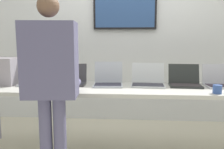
% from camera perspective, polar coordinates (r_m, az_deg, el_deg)
% --- Properties ---
extents(back_wall, '(8.00, 0.11, 2.58)m').
position_cam_1_polar(back_wall, '(3.62, 3.63, 8.87)').
color(back_wall, silver).
rests_on(back_wall, ground).
extents(workbench, '(3.48, 0.70, 0.75)m').
position_cam_1_polar(workbench, '(2.55, 3.33, -4.17)').
color(workbench, '#ADACA4').
rests_on(workbench, ground).
extents(equipment_box, '(0.42, 0.38, 0.31)m').
position_cam_1_polar(equipment_box, '(3.03, -25.84, 0.86)').
color(equipment_box, gray).
rests_on(equipment_box, workbench).
extents(laptop_station_0, '(0.33, 0.36, 0.24)m').
position_cam_1_polar(laptop_station_0, '(2.85, -18.17, -1.18)').
color(laptop_station_0, '#ADB3BC').
rests_on(laptop_station_0, workbench).
extents(laptop_station_1, '(0.31, 0.28, 0.24)m').
position_cam_1_polar(laptop_station_1, '(2.73, -9.72, -1.29)').
color(laptop_station_1, '#38383A').
rests_on(laptop_station_1, workbench).
extents(laptop_station_2, '(0.34, 0.31, 0.26)m').
position_cam_1_polar(laptop_station_2, '(2.64, -0.94, -1.38)').
color(laptop_station_2, '#AAB1BA').
rests_on(laptop_station_2, workbench).
extents(laptop_station_3, '(0.40, 0.38, 0.25)m').
position_cam_1_polar(laptop_station_3, '(2.67, 8.88, -1.46)').
color(laptop_station_3, '#AFB4B6').
rests_on(laptop_station_3, workbench).
extents(laptop_station_4, '(0.37, 0.34, 0.24)m').
position_cam_1_polar(laptop_station_4, '(2.74, 17.62, -1.53)').
color(laptop_station_4, '#232625').
rests_on(laptop_station_4, workbench).
extents(laptop_station_5, '(0.38, 0.29, 0.25)m').
position_cam_1_polar(laptop_station_5, '(2.85, 25.51, -1.55)').
color(laptop_station_5, '#AFB1BA').
rests_on(laptop_station_5, workbench).
extents(person, '(0.47, 0.61, 1.63)m').
position_cam_1_polar(person, '(2.00, -14.93, 0.14)').
color(person, '#514F6D').
rests_on(person, ground).
extents(coffee_mug, '(0.08, 0.08, 0.08)m').
position_cam_1_polar(coffee_mug, '(2.44, 24.70, -3.35)').
color(coffee_mug, '#304D90').
rests_on(coffee_mug, workbench).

